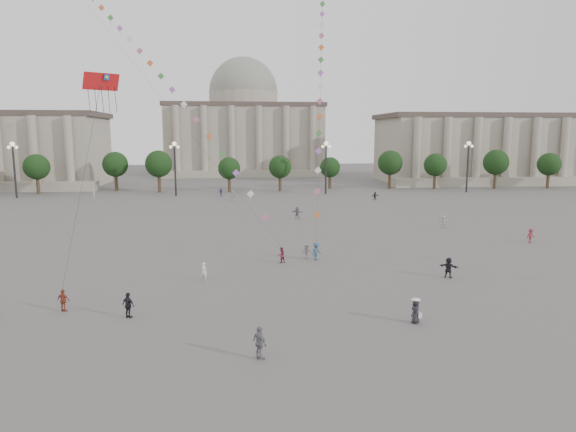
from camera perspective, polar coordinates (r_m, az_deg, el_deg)
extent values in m
plane|color=#585653|center=(34.84, 0.56, -11.05)|extent=(360.00, 360.00, 0.00)
cube|color=gray|center=(149.97, 25.71, 6.62)|extent=(80.00, 22.00, 16.00)
cube|color=#4A3D36|center=(149.99, 25.93, 9.90)|extent=(81.60, 22.44, 1.20)
cube|color=gray|center=(139.46, 28.31, 3.44)|extent=(84.00, 4.00, 2.00)
cube|color=gray|center=(162.55, -4.90, 8.30)|extent=(46.00, 30.00, 20.00)
cube|color=#4A3D36|center=(162.77, -4.95, 12.03)|extent=(46.92, 30.60, 1.20)
cube|color=gray|center=(145.96, -4.69, 4.68)|extent=(48.30, 4.00, 2.00)
cylinder|color=gray|center=(162.88, -4.96, 12.70)|extent=(21.00, 21.00, 5.00)
sphere|color=gray|center=(163.06, -4.97, 13.57)|extent=(21.00, 21.00, 21.00)
cylinder|color=#332719|center=(117.33, -25.19, 3.18)|extent=(0.70, 0.70, 3.52)
sphere|color=black|center=(117.07, -25.31, 4.97)|extent=(5.12, 5.12, 5.12)
cylinder|color=#332719|center=(114.00, -19.47, 3.37)|extent=(0.70, 0.70, 3.52)
sphere|color=black|center=(113.73, -19.57, 5.22)|extent=(5.12, 5.12, 5.12)
cylinder|color=#332719|center=(111.86, -13.47, 3.54)|extent=(0.70, 0.70, 3.52)
sphere|color=black|center=(111.58, -13.54, 5.42)|extent=(5.12, 5.12, 5.12)
cylinder|color=#332719|center=(110.98, -7.30, 3.67)|extent=(0.70, 0.70, 3.52)
sphere|color=black|center=(110.71, -7.34, 5.57)|extent=(5.12, 5.12, 5.12)
cylinder|color=#332719|center=(111.40, -1.10, 3.76)|extent=(0.70, 0.70, 3.52)
sphere|color=black|center=(111.12, -1.11, 5.65)|extent=(5.12, 5.12, 5.12)
cylinder|color=#332719|center=(113.10, 4.98, 3.81)|extent=(0.70, 0.70, 3.52)
sphere|color=black|center=(112.82, 5.00, 5.67)|extent=(5.12, 5.12, 5.12)
cylinder|color=#332719|center=(116.02, 10.81, 3.82)|extent=(0.70, 0.70, 3.52)
sphere|color=black|center=(115.75, 10.87, 5.63)|extent=(5.12, 5.12, 5.12)
cylinder|color=#332719|center=(120.07, 16.31, 3.78)|extent=(0.70, 0.70, 3.52)
sphere|color=black|center=(119.81, 16.39, 5.54)|extent=(5.12, 5.12, 5.12)
cylinder|color=#332719|center=(125.15, 21.41, 3.72)|extent=(0.70, 0.70, 3.52)
sphere|color=black|center=(124.90, 21.50, 5.40)|extent=(5.12, 5.12, 5.12)
cylinder|color=#332719|center=(131.13, 26.07, 3.64)|extent=(0.70, 0.70, 3.52)
sphere|color=black|center=(130.89, 26.18, 5.25)|extent=(5.12, 5.12, 5.12)
cylinder|color=#262628|center=(110.66, -28.10, 4.36)|extent=(0.36, 0.36, 10.00)
sphere|color=#FFE5B2|center=(110.45, -28.30, 7.04)|extent=(0.90, 0.90, 0.90)
sphere|color=#FFE5B2|center=(110.73, -28.62, 6.71)|extent=(0.60, 0.60, 0.60)
sphere|color=#FFE5B2|center=(110.20, -27.94, 6.75)|extent=(0.60, 0.60, 0.60)
cylinder|color=#262628|center=(103.33, -12.43, 4.95)|extent=(0.36, 0.36, 10.00)
sphere|color=#FFE5B2|center=(103.11, -12.52, 7.83)|extent=(0.90, 0.90, 0.90)
sphere|color=#FFE5B2|center=(103.20, -12.90, 7.49)|extent=(0.60, 0.60, 0.60)
sphere|color=#FFE5B2|center=(103.05, -12.12, 7.51)|extent=(0.60, 0.60, 0.60)
cylinder|color=#262628|center=(104.45, 4.23, 5.17)|extent=(0.36, 0.36, 10.00)
sphere|color=#FFE5B2|center=(104.23, 4.26, 8.03)|extent=(0.90, 0.90, 0.90)
sphere|color=#FFE5B2|center=(104.12, 3.88, 7.70)|extent=(0.60, 0.60, 0.60)
sphere|color=#FFE5B2|center=(104.37, 4.64, 7.70)|extent=(0.60, 0.60, 0.60)
cylinder|color=#262628|center=(113.76, 19.32, 5.01)|extent=(0.36, 0.36, 10.00)
sphere|color=#FFE5B2|center=(113.56, 19.46, 7.62)|extent=(0.90, 0.90, 0.90)
sphere|color=#FFE5B2|center=(113.27, 19.12, 7.33)|extent=(0.60, 0.60, 0.60)
sphere|color=#FFE5B2|center=(113.88, 19.76, 7.31)|extent=(0.60, 0.60, 0.60)
imported|color=navy|center=(101.13, -7.46, 2.63)|extent=(1.07, 0.79, 1.69)
imported|color=black|center=(45.54, 17.41, -5.49)|extent=(1.59, 1.41, 1.75)
imported|color=silver|center=(93.81, -6.21, 2.23)|extent=(1.84, 1.25, 1.91)
imported|color=slate|center=(50.03, 2.07, -3.93)|extent=(1.03, 0.68, 1.50)
imported|color=silver|center=(69.51, 16.86, -0.61)|extent=(1.53, 0.68, 1.59)
imported|color=maroon|center=(63.39, 25.35, -1.99)|extent=(1.16, 0.84, 1.61)
imported|color=black|center=(95.92, 9.64, 2.19)|extent=(1.49, 0.77, 1.54)
imported|color=silver|center=(103.53, -20.74, 2.23)|extent=(0.56, 0.66, 1.54)
imported|color=slate|center=(73.91, 1.04, 0.38)|extent=(1.67, 1.04, 1.72)
imported|color=silver|center=(43.22, -9.33, -6.10)|extent=(0.67, 0.60, 1.55)
imported|color=brown|center=(38.61, -23.69, -8.59)|extent=(0.99, 0.68, 1.56)
imported|color=black|center=(35.82, -17.31, -9.45)|extent=(1.07, 0.92, 1.72)
imported|color=slate|center=(28.33, -3.16, -13.88)|extent=(0.98, 1.17, 1.87)
imported|color=maroon|center=(48.47, -0.75, -4.35)|extent=(0.90, 0.83, 1.50)
imported|color=#304D6C|center=(49.43, 3.16, -3.96)|extent=(1.28, 1.20, 1.74)
imported|color=black|center=(34.35, 14.00, -10.21)|extent=(0.91, 0.90, 1.59)
cone|color=white|center=(34.09, 14.05, -8.90)|extent=(0.52, 0.52, 0.14)
cylinder|color=white|center=(34.11, 14.05, -9.00)|extent=(0.60, 0.60, 0.02)
cube|color=white|center=(34.39, 14.47, -10.65)|extent=(0.22, 0.10, 0.35)
cube|color=red|center=(34.62, -20.05, 13.86)|extent=(2.11, 1.68, 1.02)
cube|color=green|center=(34.69, -20.67, 14.23)|extent=(0.40, 0.36, 0.34)
cube|color=#1F4CAB|center=(34.53, -19.51, 14.32)|extent=(0.40, 0.36, 0.34)
sphere|color=yellow|center=(34.65, -20.68, 14.23)|extent=(0.20, 0.20, 0.20)
sphere|color=yellow|center=(34.49, -19.52, 14.32)|extent=(0.20, 0.20, 0.20)
cylinder|color=#3F3F3F|center=(35.86, -22.02, 2.67)|extent=(0.02, 0.02, 14.16)
cylinder|color=#3F3F3F|center=(67.92, -17.61, 16.90)|extent=(0.02, 0.02, 65.27)
cube|color=#BF658E|center=(49.20, -2.51, -0.15)|extent=(0.76, 0.25, 0.76)
cube|color=white|center=(50.35, -4.19, 2.47)|extent=(0.76, 0.25, 0.76)
cube|color=#AF63C7|center=(51.66, -5.79, 4.78)|extent=(0.76, 0.25, 0.76)
cube|color=#428D41|center=(53.09, -7.32, 6.87)|extent=(0.76, 0.25, 0.76)
cube|color=orange|center=(54.63, -8.78, 8.76)|extent=(0.76, 0.25, 0.76)
cube|color=#BF658E|center=(56.25, -10.17, 10.49)|extent=(0.76, 0.25, 0.76)
cube|color=white|center=(57.94, -11.49, 12.08)|extent=(0.76, 0.25, 0.76)
cube|color=#AF63C7|center=(59.71, -12.75, 13.53)|extent=(0.76, 0.25, 0.76)
cube|color=#428D41|center=(61.53, -13.94, 14.86)|extent=(0.76, 0.25, 0.76)
cube|color=orange|center=(63.40, -15.08, 16.09)|extent=(0.76, 0.25, 0.76)
cube|color=#BF658E|center=(65.32, -16.17, 17.21)|extent=(0.76, 0.25, 0.76)
cube|color=white|center=(67.28, -17.20, 18.25)|extent=(0.76, 0.25, 0.76)
cube|color=#AF63C7|center=(69.28, -18.19, 19.21)|extent=(0.76, 0.25, 0.76)
cube|color=#428D41|center=(71.31, -19.13, 20.10)|extent=(0.76, 0.25, 0.76)
cube|color=orange|center=(73.36, -20.02, 20.92)|extent=(0.76, 0.25, 0.76)
cylinder|color=#3F3F3F|center=(71.35, 3.84, 20.78)|extent=(0.02, 0.02, 66.22)
cube|color=orange|center=(50.17, 3.23, 0.11)|extent=(0.76, 0.25, 0.76)
cube|color=#BF658E|center=(51.27, 3.29, 2.75)|extent=(0.76, 0.25, 0.76)
cube|color=white|center=(52.48, 3.35, 5.09)|extent=(0.76, 0.25, 0.76)
cube|color=#AF63C7|center=(53.79, 3.40, 7.22)|extent=(0.76, 0.25, 0.76)
cube|color=#428D41|center=(55.16, 3.45, 9.17)|extent=(0.76, 0.25, 0.76)
cube|color=orange|center=(56.59, 3.50, 10.96)|extent=(0.76, 0.25, 0.76)
cube|color=#BF658E|center=(58.07, 3.55, 12.63)|extent=(0.76, 0.25, 0.76)
cube|color=white|center=(59.60, 3.59, 14.17)|extent=(0.76, 0.25, 0.76)
cube|color=#AF63C7|center=(61.16, 3.63, 15.61)|extent=(0.76, 0.25, 0.76)
cube|color=#428D41|center=(62.75, 3.67, 16.95)|extent=(0.76, 0.25, 0.76)
cube|color=orange|center=(64.38, 3.71, 18.20)|extent=(0.76, 0.25, 0.76)
cube|color=#BF658E|center=(66.03, 3.75, 19.37)|extent=(0.76, 0.25, 0.76)
cube|color=white|center=(67.70, 3.79, 20.46)|extent=(0.76, 0.25, 0.76)
cube|color=#AF63C7|center=(69.39, 3.82, 21.49)|extent=(0.76, 0.25, 0.76)
cube|color=#428D41|center=(71.10, 3.85, 22.46)|extent=(0.76, 0.25, 0.76)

